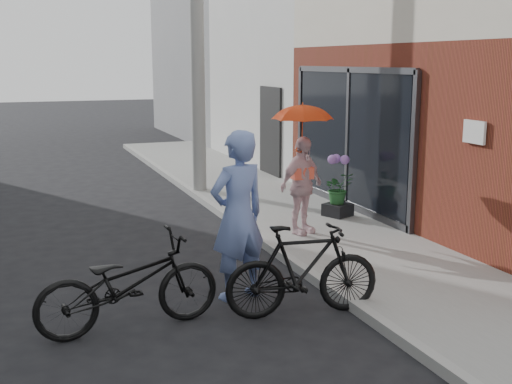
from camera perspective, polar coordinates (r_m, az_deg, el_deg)
ground at (r=7.53m, az=-0.18°, el=-9.69°), size 80.00×80.00×0.00m
sidewalk at (r=10.07m, az=6.93°, el=-3.88°), size 2.20×24.00×0.12m
curb at (r=9.60m, az=0.78°, el=-4.57°), size 0.12×24.00×0.12m
plaster_building at (r=18.35m, az=11.13°, el=13.77°), size 8.00×6.00×7.00m
east_building_far at (r=24.56m, az=2.19°, el=13.37°), size 8.00×8.00×7.00m
utility_pole at (r=13.08m, az=-5.28°, el=14.91°), size 0.28×0.28×7.00m
officer at (r=7.36m, az=-1.62°, el=-2.12°), size 0.82×0.64×1.98m
bike_left at (r=6.73m, az=-11.27°, el=-8.01°), size 1.95×0.81×1.00m
bike_right at (r=6.99m, az=4.18°, el=-6.96°), size 1.76×0.72×1.03m
kimono_woman at (r=9.77m, az=4.06°, el=0.57°), size 0.95×0.69×1.50m
parasol at (r=9.62m, az=4.16°, el=7.19°), size 0.87×0.87×0.76m
planter at (r=11.08m, az=7.27°, el=-1.57°), size 0.53×0.53×0.21m
potted_plant at (r=11.00m, az=7.32°, el=0.35°), size 0.49×0.43×0.55m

